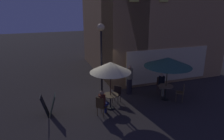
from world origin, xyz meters
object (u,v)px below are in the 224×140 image
(cafe_chair_3, at_px, (161,84))
(street_lamp_near_corner, at_px, (101,43))
(cafe_chair_2, at_px, (182,91))
(patio_umbrella_0, at_px, (110,67))
(cafe_chair_0, at_px, (101,105))
(cafe_table_1, at_px, (166,89))
(patron_standing_2, at_px, (129,80))
(patio_umbrella_1, at_px, (168,62))
(cafe_table_0, at_px, (111,98))
(cafe_chair_1, at_px, (117,93))
(menu_sandwich_board, at_px, (49,105))
(patron_seated_1, at_px, (162,83))
(patron_seated_0, at_px, (103,101))

(cafe_chair_3, bearing_deg, street_lamp_near_corner, -87.08)
(street_lamp_near_corner, height_order, cafe_chair_2, street_lamp_near_corner)
(patio_umbrella_0, xyz_separation_m, cafe_chair_3, (3.32, 0.82, -1.56))
(patio_umbrella_0, distance_m, cafe_chair_0, 1.79)
(cafe_table_1, relative_size, patron_standing_2, 0.47)
(street_lamp_near_corner, height_order, patio_umbrella_1, street_lamp_near_corner)
(cafe_table_0, distance_m, cafe_chair_1, 0.80)
(street_lamp_near_corner, bearing_deg, cafe_table_0, -89.49)
(cafe_chair_1, xyz_separation_m, cafe_chair_2, (3.23, -1.05, 0.04))
(street_lamp_near_corner, height_order, menu_sandwich_board, street_lamp_near_corner)
(cafe_chair_0, xyz_separation_m, patron_seated_1, (3.94, 1.23, 0.15))
(menu_sandwich_board, xyz_separation_m, patron_seated_0, (2.37, -0.73, 0.17))
(cafe_chair_3, bearing_deg, patron_seated_0, -58.29)
(cafe_chair_1, distance_m, patron_seated_0, 1.50)
(cafe_table_0, height_order, cafe_table_1, cafe_table_1)
(street_lamp_near_corner, xyz_separation_m, patio_umbrella_1, (3.14, -1.43, -0.92))
(cafe_chair_0, bearing_deg, patio_umbrella_1, -31.79)
(street_lamp_near_corner, distance_m, patron_seated_0, 3.04)
(patio_umbrella_1, xyz_separation_m, patron_seated_1, (0.16, 0.66, -1.39))
(cafe_chair_0, height_order, patron_standing_2, patron_standing_2)
(patron_seated_1, bearing_deg, patron_seated_0, -60.08)
(patron_seated_0, xyz_separation_m, patron_standing_2, (2.12, 1.79, 0.16))
(cafe_table_1, bearing_deg, street_lamp_near_corner, 155.57)
(patron_standing_2, bearing_deg, cafe_chair_2, -74.90)
(patron_seated_1, bearing_deg, cafe_table_0, -64.90)
(cafe_chair_0, xyz_separation_m, patron_seated_0, (0.12, 0.10, 0.14))
(patron_standing_2, bearing_deg, menu_sandwich_board, 157.89)
(cafe_chair_0, relative_size, cafe_chair_2, 1.03)
(cafe_table_0, bearing_deg, street_lamp_near_corner, 90.51)
(cafe_table_1, bearing_deg, cafe_chair_3, 76.53)
(cafe_chair_0, relative_size, cafe_chair_1, 1.10)
(menu_sandwich_board, bearing_deg, patio_umbrella_1, 2.48)
(cafe_chair_0, xyz_separation_m, cafe_chair_2, (4.43, 0.08, 0.01))
(street_lamp_near_corner, height_order, cafe_chair_3, street_lamp_near_corner)
(cafe_table_0, relative_size, patron_seated_1, 0.62)
(patio_umbrella_1, bearing_deg, cafe_chair_2, -36.84)
(patio_umbrella_1, bearing_deg, patron_seated_0, -172.77)
(cafe_chair_0, bearing_deg, patron_seated_1, -22.96)
(cafe_chair_2, relative_size, patron_standing_2, 0.55)
(cafe_chair_1, distance_m, patron_seated_1, 2.74)
(patron_seated_0, xyz_separation_m, patron_seated_1, (3.82, 1.13, 0.01))
(cafe_chair_3, bearing_deg, cafe_chair_2, 32.93)
(menu_sandwich_board, bearing_deg, cafe_chair_2, -1.43)
(menu_sandwich_board, xyz_separation_m, cafe_table_0, (2.91, -0.27, 0.03))
(cafe_table_0, distance_m, patio_umbrella_0, 1.59)
(patio_umbrella_0, height_order, patron_standing_2, patio_umbrella_0)
(cafe_table_1, bearing_deg, cafe_chair_0, -171.52)
(cafe_chair_3, bearing_deg, patio_umbrella_1, 0.00)
(cafe_table_1, xyz_separation_m, patio_umbrella_0, (-3.13, -0.01, 1.55))
(cafe_table_1, distance_m, cafe_chair_0, 3.82)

